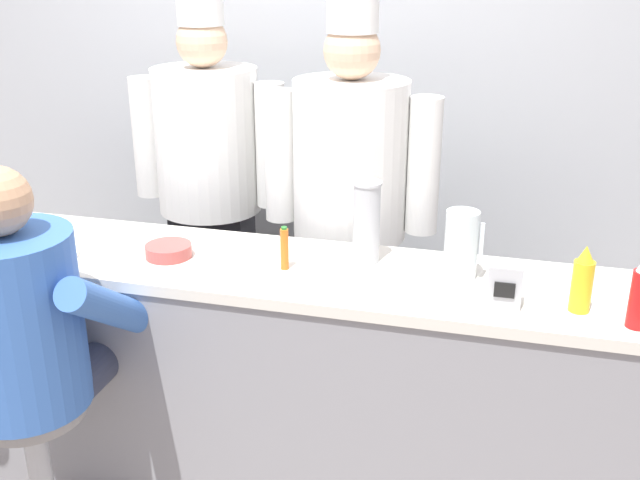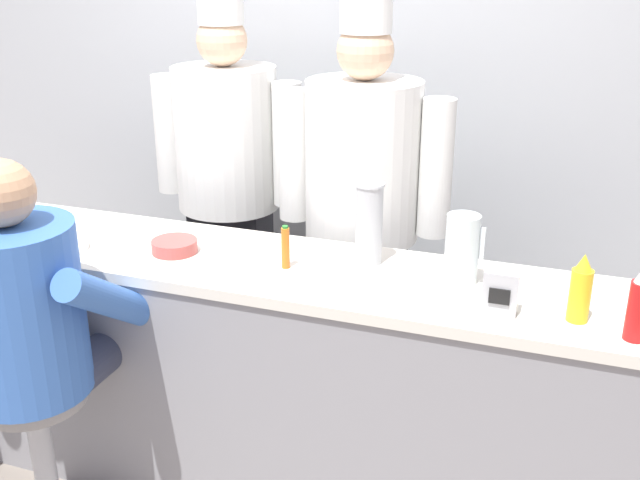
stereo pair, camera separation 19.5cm
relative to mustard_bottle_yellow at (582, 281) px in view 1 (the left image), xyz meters
The scene contains 12 objects.
wall_back 1.85m from the mustard_bottle_yellow, 132.44° to the left, with size 10.00×0.06×2.70m.
diner_counter 1.37m from the mustard_bottle_yellow, behind, with size 3.09×0.55×0.97m.
mustard_bottle_yellow is the anchor object (origin of this frame).
hot_sauce_bottle_orange 0.97m from the mustard_bottle_yellow, behind, with size 0.03×0.03×0.16m.
water_pitcher_clear 0.41m from the mustard_bottle_yellow, 156.86° to the left, with size 0.13×0.11×0.24m.
breakfast_plate 1.85m from the mustard_bottle_yellow, behind, with size 0.25×0.25×0.05m.
cereal_bowl 1.41m from the mustard_bottle_yellow, behind, with size 0.17×0.17×0.05m.
cup_stack_steel 0.75m from the mustard_bottle_yellow, 162.92° to the left, with size 0.10×0.10×0.29m.
napkin_dispenser_chrome 0.23m from the mustard_bottle_yellow, behind, with size 0.10×0.06×0.14m.
diner_seated_blue 1.75m from the mustard_bottle_yellow, 167.05° to the right, with size 0.63×0.62×1.42m.
cook_in_whites_near 1.82m from the mustard_bottle_yellow, 150.83° to the left, with size 0.74×0.47×1.88m.
cook_in_whites_far 1.13m from the mustard_bottle_yellow, 141.15° to the left, with size 0.74×0.47×1.89m.
Camera 1 is at (1.00, -2.03, 2.01)m, focal length 42.00 mm.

